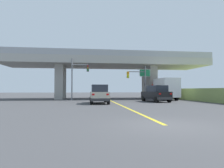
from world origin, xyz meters
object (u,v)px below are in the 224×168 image
object	(u,v)px
box_truck	(164,89)
traffic_signal_nearside	(139,79)
suv_crossing	(156,94)
sedan_oncoming	(101,92)
highway_sign	(145,76)
suv_lead	(99,94)
traffic_signal_farside	(77,75)

from	to	relation	value
box_truck	traffic_signal_nearside	distance (m)	4.09
suv_crossing	sedan_oncoming	bearing A→B (deg)	103.31
traffic_signal_nearside	highway_sign	xyz separation A→B (m)	(1.27, 1.12, 0.47)
suv_lead	box_truck	xyz separation A→B (m)	(10.08, 6.60, 0.62)
suv_lead	sedan_oncoming	distance (m)	16.07
sedan_oncoming	highway_sign	world-z (taller)	highway_sign
traffic_signal_nearside	suv_crossing	bearing A→B (deg)	-79.07
suv_lead	highway_sign	bearing A→B (deg)	46.75
box_truck	traffic_signal_farside	xyz separation A→B (m)	(-12.75, 0.57, 2.04)
box_truck	sedan_oncoming	bearing A→B (deg)	132.90
sedan_oncoming	highway_sign	xyz separation A→B (m)	(6.22, -8.00, 2.55)
sedan_oncoming	traffic_signal_farside	world-z (taller)	traffic_signal_farside
highway_sign	box_truck	bearing A→B (deg)	-29.24
box_truck	highway_sign	bearing A→B (deg)	150.76
box_truck	traffic_signal_farside	distance (m)	12.92
suv_crossing	box_truck	size ratio (longest dim) A/B	0.73
box_truck	highway_sign	distance (m)	3.49
suv_crossing	box_truck	bearing A→B (deg)	47.59
highway_sign	sedan_oncoming	bearing A→B (deg)	127.85
suv_lead	traffic_signal_farside	bearing A→B (deg)	110.43
suv_lead	suv_crossing	world-z (taller)	same
suv_crossing	box_truck	distance (m)	5.36
traffic_signal_farside	highway_sign	world-z (taller)	traffic_signal_farside
suv_lead	traffic_signal_nearside	distance (m)	9.55
suv_lead	box_truck	bearing A→B (deg)	33.20
box_truck	traffic_signal_farside	world-z (taller)	traffic_signal_farside
traffic_signal_nearside	highway_sign	size ratio (longest dim) A/B	1.05
sedan_oncoming	highway_sign	distance (m)	10.45
box_truck	sedan_oncoming	distance (m)	12.87
suv_lead	highway_sign	xyz separation A→B (m)	(7.54, 8.02, 2.55)
suv_crossing	highway_sign	xyz separation A→B (m)	(0.35, 5.90, 2.55)
sedan_oncoming	traffic_signal_nearside	bearing A→B (deg)	-61.53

